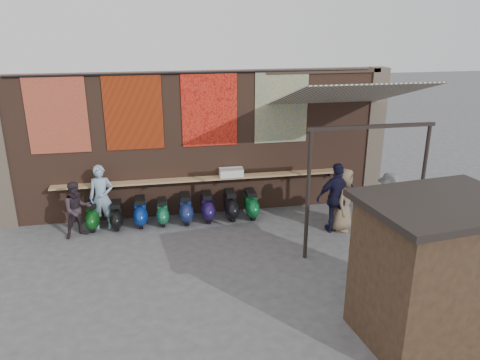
{
  "coord_description": "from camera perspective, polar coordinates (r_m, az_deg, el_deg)",
  "views": [
    {
      "loc": [
        -1.23,
        -9.93,
        5.34
      ],
      "look_at": [
        0.89,
        1.2,
        1.39
      ],
      "focal_mm": 35.0,
      "sensor_mm": 36.0,
      "label": 1
    }
  ],
  "objects": [
    {
      "name": "ground",
      "position": [
        11.34,
        -3.33,
        -8.92
      ],
      "size": [
        70.0,
        70.0,
        0.0
      ],
      "primitive_type": "plane",
      "color": "#474749",
      "rests_on": "ground"
    },
    {
      "name": "brick_wall",
      "position": [
        13.12,
        -5.07,
        4.38
      ],
      "size": [
        10.0,
        0.4,
        4.0
      ],
      "primitive_type": "cube",
      "color": "brown",
      "rests_on": "ground"
    },
    {
      "name": "pier_right",
      "position": [
        14.56,
        15.81,
        5.21
      ],
      "size": [
        0.5,
        0.5,
        4.0
      ],
      "primitive_type": "cube",
      "color": "#4C4238",
      "rests_on": "ground"
    },
    {
      "name": "eating_counter",
      "position": [
        13.03,
        -4.79,
        0.14
      ],
      "size": [
        8.0,
        0.32,
        0.05
      ],
      "primitive_type": "cube",
      "color": "#9E7A51",
      "rests_on": "brick_wall"
    },
    {
      "name": "shelf_box",
      "position": [
        13.06,
        -1.07,
        0.93
      ],
      "size": [
        0.66,
        0.3,
        0.24
      ],
      "primitive_type": "cube",
      "color": "white",
      "rests_on": "eating_counter"
    },
    {
      "name": "tapestry_redgold",
      "position": [
        12.85,
        -21.42,
        7.39
      ],
      "size": [
        1.5,
        0.02,
        2.0
      ],
      "primitive_type": "cube",
      "color": "maroon",
      "rests_on": "brick_wall"
    },
    {
      "name": "tapestry_sun",
      "position": [
        12.63,
        -12.87,
        8.06
      ],
      "size": [
        1.5,
        0.02,
        2.0
      ],
      "primitive_type": "cube",
      "color": "#E83F0D",
      "rests_on": "brick_wall"
    },
    {
      "name": "tapestry_orange",
      "position": [
        12.72,
        -3.74,
        8.56
      ],
      "size": [
        1.5,
        0.02,
        2.0
      ],
      "primitive_type": "cube",
      "color": "red",
      "rests_on": "brick_wall"
    },
    {
      "name": "tapestry_multi",
      "position": [
        13.11,
        5.07,
        8.85
      ],
      "size": [
        1.5,
        0.02,
        2.0
      ],
      "primitive_type": "cube",
      "color": "#2B5EA0",
      "rests_on": "brick_wall"
    },
    {
      "name": "hang_rail",
      "position": [
        12.53,
        -5.23,
        12.9
      ],
      "size": [
        9.5,
        0.06,
        0.06
      ],
      "primitive_type": "cylinder",
      "rotation": [
        0.0,
        1.57,
        0.0
      ],
      "color": "black",
      "rests_on": "brick_wall"
    },
    {
      "name": "scooter_stool_0",
      "position": [
        13.04,
        -17.48,
        -4.15
      ],
      "size": [
        0.35,
        0.78,
        0.74
      ],
      "primitive_type": null,
      "color": "#0F4D17",
      "rests_on": "ground"
    },
    {
      "name": "scooter_stool_1",
      "position": [
        12.93,
        -14.78,
        -4.17
      ],
      "size": [
        0.33,
        0.74,
        0.7
      ],
      "primitive_type": null,
      "color": "black",
      "rests_on": "ground"
    },
    {
      "name": "scooter_stool_2",
      "position": [
        12.93,
        -12.03,
        -3.83
      ],
      "size": [
        0.35,
        0.79,
        0.75
      ],
      "primitive_type": null,
      "color": "navy",
      "rests_on": "ground"
    },
    {
      "name": "scooter_stool_3",
      "position": [
        12.92,
        -9.42,
        -3.86
      ],
      "size": [
        0.32,
        0.71,
        0.67
      ],
      "primitive_type": null,
      "color": "#196742",
      "rests_on": "ground"
    },
    {
      "name": "scooter_stool_4",
      "position": [
        12.92,
        -6.64,
        -3.49
      ],
      "size": [
        0.36,
        0.81,
        0.77
      ],
      "primitive_type": null,
      "color": "navy",
      "rests_on": "ground"
    },
    {
      "name": "scooter_stool_5",
      "position": [
        12.99,
        -4.0,
        -3.28
      ],
      "size": [
        0.36,
        0.8,
        0.76
      ],
      "primitive_type": null,
      "color": "#1E1245",
      "rests_on": "ground"
    },
    {
      "name": "scooter_stool_6",
      "position": [
        13.07,
        -1.13,
        -3.07
      ],
      "size": [
        0.37,
        0.81,
        0.77
      ],
      "primitive_type": null,
      "color": "black",
      "rests_on": "ground"
    },
    {
      "name": "scooter_stool_7",
      "position": [
        13.15,
        1.33,
        -2.97
      ],
      "size": [
        0.36,
        0.8,
        0.76
      ],
      "primitive_type": null,
      "color": "#0C5A2B",
      "rests_on": "ground"
    },
    {
      "name": "diner_left",
      "position": [
        12.82,
        -16.52,
        -2.04
      ],
      "size": [
        0.64,
        0.42,
        1.74
      ],
      "primitive_type": "imported",
      "rotation": [
        0.0,
        0.0,
        -0.01
      ],
      "color": "#80A1BB",
      "rests_on": "ground"
    },
    {
      "name": "diner_right",
      "position": [
        12.56,
        -19.23,
        -3.42
      ],
      "size": [
        0.88,
        0.81,
        1.47
      ],
      "primitive_type": "imported",
      "rotation": [
        0.0,
        0.0,
        0.43
      ],
      "color": "#2E242B",
      "rests_on": "ground"
    },
    {
      "name": "shopper_navy",
      "position": [
        12.34,
        11.74,
        -2.15
      ],
      "size": [
        1.1,
        0.47,
        1.86
      ],
      "primitive_type": "imported",
      "rotation": [
        0.0,
        0.0,
        3.15
      ],
      "color": "black",
      "rests_on": "ground"
    },
    {
      "name": "shopper_grey",
      "position": [
        12.47,
        17.6,
        -2.88
      ],
      "size": [
        1.23,
        0.94,
        1.69
      ],
      "primitive_type": "imported",
      "rotation": [
        0.0,
        0.0,
        2.82
      ],
      "color": "#5B5C60",
      "rests_on": "ground"
    },
    {
      "name": "shopper_tan",
      "position": [
        12.48,
        12.46,
        -2.36
      ],
      "size": [
        0.89,
        0.99,
        1.7
      ],
      "primitive_type": "imported",
      "rotation": [
        0.0,
        0.0,
        1.02
      ],
      "color": "#78654C",
      "rests_on": "ground"
    },
    {
      "name": "market_stall",
      "position": [
        8.71,
        22.47,
        -10.58
      ],
      "size": [
        2.46,
        1.96,
        2.46
      ],
      "primitive_type": "cube",
      "rotation": [
        0.0,
        0.0,
        0.12
      ],
      "color": "black",
      "rests_on": "ground"
    },
    {
      "name": "stall_roof",
      "position": [
        8.18,
        23.6,
        -2.68
      ],
      "size": [
        2.76,
        2.25,
        0.12
      ],
      "primitive_type": "cube",
      "rotation": [
        0.0,
        0.0,
        0.12
      ],
      "color": "black",
      "rests_on": "market_stall"
    },
    {
      "name": "stall_sign",
      "position": [
        9.07,
        19.42,
        -5.07
      ],
      "size": [
        1.2,
        0.18,
        0.5
      ],
      "primitive_type": "cube",
      "rotation": [
        0.0,
        0.0,
        0.12
      ],
      "color": "gold",
      "rests_on": "market_stall"
    },
    {
      "name": "stall_shelf",
      "position": [
        9.45,
        18.82,
        -9.97
      ],
      "size": [
        1.88,
        0.33,
        0.06
      ],
      "primitive_type": "cube",
      "rotation": [
        0.0,
        0.0,
        0.12
      ],
      "color": "#473321",
      "rests_on": "market_stall"
    },
    {
      "name": "awning_canvas",
      "position": [
        11.95,
        12.86,
        10.12
      ],
      "size": [
        3.2,
        3.28,
        0.97
      ],
      "primitive_type": "cube",
      "rotation": [
        -0.28,
        0.0,
        0.0
      ],
      "color": "beige",
      "rests_on": "brick_wall"
    },
    {
      "name": "awning_ledger",
      "position": [
        13.36,
        10.27,
        12.94
      ],
      "size": [
        3.3,
        0.08,
        0.12
      ],
      "primitive_type": "cube",
      "color": "#33261C",
      "rests_on": "brick_wall"
    },
    {
      "name": "awning_header",
      "position": [
        10.7,
        15.82,
        6.28
      ],
      "size": [
        3.0,
        0.08,
        0.08
      ],
      "primitive_type": "cube",
      "color": "black",
      "rests_on": "awning_post_left"
    },
    {
      "name": "awning_post_left",
      "position": [
        10.6,
        8.27,
        -1.94
      ],
      "size": [
        0.09,
        0.09,
        3.1
      ],
      "primitive_type": "cylinder",
      "color": "black",
      "rests_on": "ground"
    },
    {
      "name": "awning_post_right",
      "position": [
        11.79,
        21.27,
        -0.91
      ],
      "size": [
        0.09,
        0.09,
        3.1
      ],
      "primitive_type": "cylinder",
      "color": "black",
      "rests_on": "ground"
    }
  ]
}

